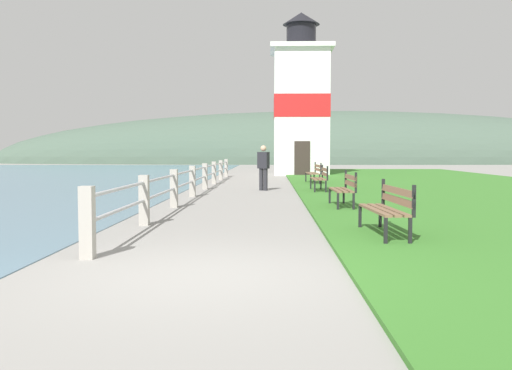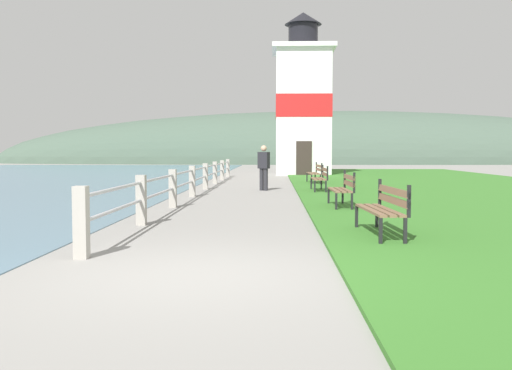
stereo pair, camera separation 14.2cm
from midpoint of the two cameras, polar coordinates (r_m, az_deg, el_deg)
ground_plane at (r=6.74m, az=-5.82°, el=-9.00°), size 160.00×160.00×0.00m
grass_verge at (r=22.43m, az=19.61°, el=-0.38°), size 12.00×44.39×0.06m
seawall_railing at (r=19.78m, az=-5.48°, el=0.85°), size 0.18×24.34×0.98m
park_bench_near at (r=9.68m, az=13.11°, el=-2.04°), size 0.57×1.91×0.94m
park_bench_midway at (r=14.40m, az=9.01°, el=-0.23°), size 0.50×1.65×0.94m
park_bench_far at (r=20.01m, az=6.71°, el=0.81°), size 0.49×1.72×0.94m
park_bench_by_lighthouse at (r=24.82m, az=6.14°, el=1.33°), size 0.56×1.99×0.94m
lighthouse at (r=34.53m, az=4.82°, el=8.07°), size 3.67×3.67×9.64m
person_strolling at (r=20.73m, az=0.98°, el=1.90°), size 0.46×0.39×1.64m
distant_hillside at (r=66.51m, az=7.98°, el=2.17°), size 80.00×16.00×12.00m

